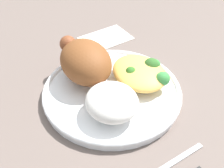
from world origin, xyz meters
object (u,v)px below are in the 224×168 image
(mac_cheese_with_broccoli, at_px, (142,73))
(rice_pile, at_px, (112,102))
(roasted_chicken, at_px, (85,61))
(napkin, at_px, (106,38))
(plate, at_px, (112,92))

(mac_cheese_with_broccoli, bearing_deg, rice_pile, 118.02)
(roasted_chicken, xyz_separation_m, mac_cheese_with_broccoli, (-0.06, -0.09, -0.02))
(napkin, bearing_deg, rice_pile, 155.04)
(mac_cheese_with_broccoli, xyz_separation_m, napkin, (0.19, -0.02, -0.03))
(plate, relative_size, napkin, 2.21)
(plate, distance_m, roasted_chicken, 0.08)
(roasted_chicken, height_order, mac_cheese_with_broccoli, roasted_chicken)
(mac_cheese_with_broccoli, relative_size, napkin, 0.99)
(plate, xyz_separation_m, mac_cheese_with_broccoli, (-0.00, -0.06, 0.02))
(rice_pile, xyz_separation_m, napkin, (0.23, -0.11, -0.04))
(plate, xyz_separation_m, rice_pile, (-0.05, 0.03, 0.03))
(plate, height_order, rice_pile, rice_pile)
(plate, relative_size, roasted_chicken, 2.06)
(mac_cheese_with_broccoli, height_order, napkin, mac_cheese_with_broccoli)
(plate, relative_size, rice_pile, 2.76)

